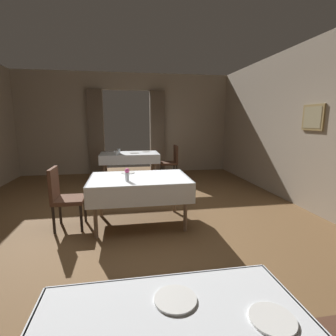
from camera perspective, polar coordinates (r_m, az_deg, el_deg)
ground at (r=4.08m, az=-7.83°, el=-12.64°), size 10.08×10.08×0.00m
wall_right at (r=4.99m, az=31.92°, el=7.86°), size 0.16×8.40×3.00m
wall_back at (r=7.93m, az=-9.21°, el=9.86°), size 6.40×0.27×3.00m
dining_table_mid at (r=3.94m, az=-6.46°, el=-3.35°), size 1.51×1.04×0.75m
dining_table_far at (r=6.87m, az=-8.66°, el=2.66°), size 1.54×0.92×0.75m
chair_mid_left at (r=4.10m, az=-22.60°, el=-5.63°), size 0.44×0.44×0.93m
chair_far_right at (r=7.04m, az=0.82°, el=1.75°), size 0.44×0.44×0.93m
plate_near_a at (r=1.38m, az=1.70°, el=-27.47°), size 0.21×0.21×0.01m
plate_near_b at (r=1.36m, az=22.49°, el=-28.98°), size 0.20×0.20×0.01m
flower_vase_mid at (r=3.66m, az=-9.20°, el=-1.38°), size 0.07×0.07×0.19m
plate_mid_b at (r=4.25m, az=-9.05°, el=-1.03°), size 0.23×0.23×0.01m
plate_far_a at (r=6.78m, az=-7.60°, el=3.37°), size 0.24×0.24×0.01m
plate_far_b at (r=7.08m, az=-5.00°, el=3.73°), size 0.22×0.22×0.01m
glass_far_c at (r=6.83m, az=-11.04°, el=3.77°), size 0.08×0.08×0.12m
glass_far_d at (r=6.54m, az=-11.52°, el=3.41°), size 0.08×0.08×0.11m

